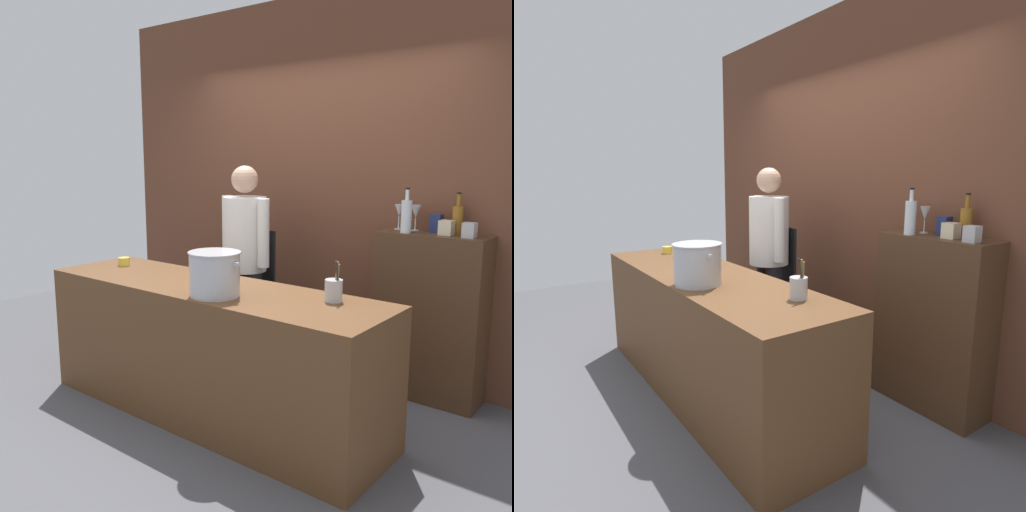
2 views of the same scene
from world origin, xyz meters
TOP-DOWN VIEW (x-y plane):
  - ground_plane at (0.00, 0.00)m, footprint 8.00×8.00m
  - brick_back_panel at (0.00, 1.40)m, footprint 4.40×0.10m
  - prep_counter at (0.00, 0.00)m, footprint 2.49×0.70m
  - bar_cabinet at (1.03, 1.19)m, footprint 0.76×0.32m
  - chef at (-0.30, 0.75)m, footprint 0.52×0.39m
  - stockpot_large at (0.21, -0.17)m, footprint 0.38×0.32m
  - utensil_crock at (0.85, 0.16)m, footprint 0.10×0.10m
  - butter_jar at (-0.96, 0.08)m, footprint 0.09×0.09m
  - wine_bottle_clear at (0.86, 1.10)m, footprint 0.07×0.07m
  - wine_bottle_amber at (1.16, 1.27)m, footprint 0.07×0.07m
  - wine_glass_short at (0.87, 1.25)m, footprint 0.07×0.07m
  - wine_glass_wide at (0.74, 1.25)m, footprint 0.07×0.07m
  - spice_tin_silver at (1.29, 1.13)m, footprint 0.08×0.08m
  - spice_tin_cream at (1.12, 1.17)m, footprint 0.09×0.09m
  - spice_tin_navy at (1.03, 1.25)m, footprint 0.07×0.07m

SIDE VIEW (x-z plane):
  - ground_plane at x=0.00m, z-range 0.00..0.00m
  - prep_counter at x=0.00m, z-range 0.00..0.90m
  - bar_cabinet at x=1.03m, z-range 0.00..1.20m
  - butter_jar at x=-0.96m, z-range 0.90..0.96m
  - chef at x=-0.30m, z-range 0.13..1.79m
  - utensil_crock at x=0.85m, z-range 0.85..1.09m
  - stockpot_large at x=0.21m, z-range 0.90..1.17m
  - spice_tin_cream at x=1.12m, z-range 1.20..1.30m
  - spice_tin_silver at x=1.29m, z-range 1.20..1.30m
  - spice_tin_navy at x=1.03m, z-range 1.20..1.33m
  - wine_bottle_amber at x=1.16m, z-range 1.16..1.45m
  - wine_bottle_clear at x=0.86m, z-range 1.17..1.48m
  - wine_glass_wide at x=0.74m, z-range 1.24..1.43m
  - wine_glass_short at x=0.87m, z-range 1.24..1.43m
  - brick_back_panel at x=0.00m, z-range 0.00..3.00m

